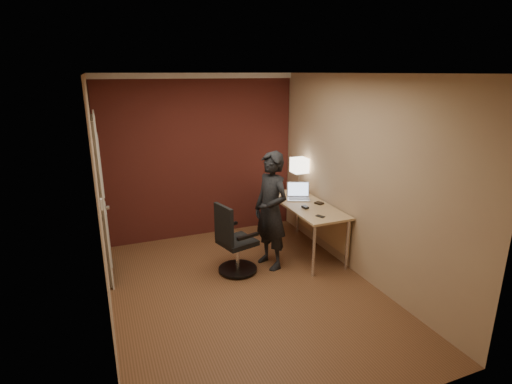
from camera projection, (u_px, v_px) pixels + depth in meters
room at (189, 156)px, 5.63m from camera, size 4.00×4.00×4.00m
desk at (310, 212)px, 5.68m from camera, size 0.60×1.50×0.73m
desk_lamp at (299, 166)px, 6.05m from camera, size 0.22×0.22×0.54m
laptop at (298, 194)px, 5.85m from camera, size 0.40×0.36×0.23m
mouse at (305, 207)px, 5.43m from camera, size 0.07×0.11×0.03m
phone at (320, 216)px, 5.12m from camera, size 0.10×0.13×0.01m
wallet at (319, 203)px, 5.61m from camera, size 0.12×0.13×0.02m
office_chair at (234, 244)px, 5.09m from camera, size 0.51×0.57×0.93m
person at (271, 211)px, 5.19m from camera, size 0.51×0.65×1.56m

